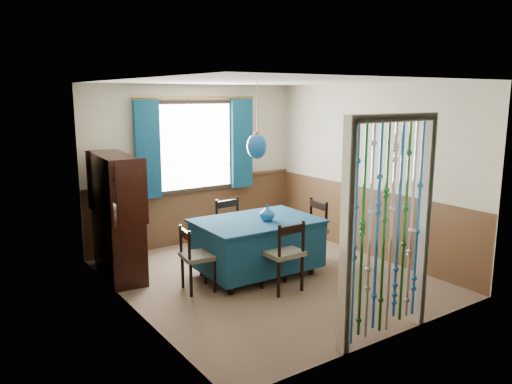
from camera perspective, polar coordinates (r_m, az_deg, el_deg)
floor at (r=6.61m, az=1.39°, el=-9.72°), size 4.00×4.00×0.00m
ceiling at (r=6.18m, az=1.50°, el=12.51°), size 4.00×4.00×0.00m
wall_back at (r=7.96m, az=-7.01°, el=3.09°), size 3.60×0.00×3.60m
wall_front at (r=4.83m, az=15.46°, el=-2.46°), size 3.60×0.00×3.60m
wall_left at (r=5.44m, az=-14.14°, el=-0.89°), size 0.00×4.00×4.00m
wall_right at (r=7.45m, az=12.75°, el=2.36°), size 0.00×4.00×4.00m
wainscot_back at (r=8.08m, az=-6.84°, el=-2.19°), size 3.60×0.00×3.60m
wainscot_front at (r=5.06m, az=14.89°, el=-10.71°), size 3.60×0.00×3.60m
wainscot_left at (r=5.64m, az=-13.64°, el=-8.34°), size 0.00×4.00×4.00m
wainscot_right at (r=7.59m, az=12.44°, el=-3.26°), size 0.00×4.00×4.00m
window at (r=7.88m, az=-6.89°, el=5.21°), size 1.32×0.12×1.42m
doorway at (r=4.91m, az=14.81°, el=-4.59°), size 1.16×0.12×2.18m
dining_table at (r=6.57m, az=0.10°, el=-5.84°), size 1.58×1.12×0.75m
chair_near at (r=6.05m, az=3.18°, el=-7.03°), size 0.44×0.42×0.88m
chair_far at (r=7.15m, az=-2.63°, el=-4.15°), size 0.45×0.43×0.88m
chair_left at (r=6.10m, az=-6.89°, el=-7.34°), size 0.43×0.45×0.80m
chair_right at (r=7.06m, az=6.11°, el=-4.33°), size 0.46×0.48×0.90m
sideboard at (r=6.77m, az=-15.58°, el=-4.58°), size 0.54×1.26×1.60m
pendant_lamp at (r=6.31m, az=0.10°, el=5.30°), size 0.26×0.26×0.95m
vase_table at (r=6.42m, az=1.28°, el=-2.47°), size 0.22×0.22×0.19m
bowl_shelf at (r=6.49m, az=-14.77°, el=-0.15°), size 0.27×0.27×0.05m
vase_sideboard at (r=7.01m, az=-16.09°, el=-1.39°), size 0.21×0.21×0.17m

